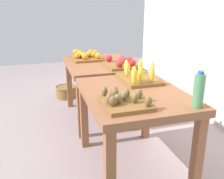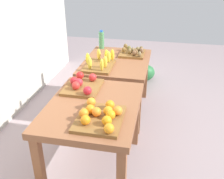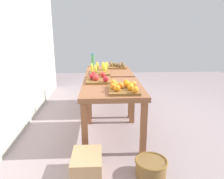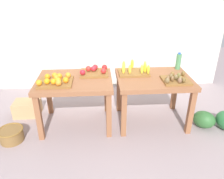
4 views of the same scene
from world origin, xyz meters
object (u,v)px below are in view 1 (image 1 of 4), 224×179
banana_crate (139,76)px  kiwi_bin (124,100)px  orange_bin (86,56)px  water_bottle (199,91)px  display_table_right (133,103)px  wicker_basket (66,91)px  apple_bin (122,63)px  display_table_left (100,71)px  cardboard_produce_box (106,87)px

banana_crate → kiwi_bin: 0.60m
orange_bin → water_bottle: size_ratio=1.76×
display_table_right → kiwi_bin: size_ratio=2.81×
kiwi_bin → wicker_basket: bearing=-175.4°
orange_bin → water_bottle: water_bottle is taller
apple_bin → wicker_basket: 1.42m
orange_bin → kiwi_bin: (1.60, -0.05, -0.01)m
kiwi_bin → banana_crate: bearing=147.8°
display_table_left → cardboard_produce_box: (-0.82, 0.30, -0.50)m
display_table_right → kiwi_bin: bearing=-34.0°
display_table_right → water_bottle: water_bottle is taller
display_table_left → cardboard_produce_box: size_ratio=2.60×
wicker_basket → apple_bin: bearing=25.2°
apple_bin → kiwi_bin: 1.15m
water_bottle → display_table_right: bearing=-145.7°
orange_bin → cardboard_produce_box: 0.98m
display_table_right → water_bottle: 0.58m
orange_bin → kiwi_bin: size_ratio=1.23×
orange_bin → wicker_basket: bearing=-160.3°
orange_bin → banana_crate: bearing=14.1°
apple_bin → water_bottle: water_bottle is taller
display_table_left → apple_bin: size_ratio=2.50×
orange_bin → banana_crate: (1.09, 0.28, 0.00)m
display_table_left → water_bottle: (1.56, 0.30, 0.23)m
banana_crate → kiwi_bin: (0.51, -0.32, -0.01)m
orange_bin → cardboard_produce_box: bearing=144.1°
display_table_left → display_table_right: 1.12m
orange_bin → cardboard_produce_box: orange_bin is taller
display_table_left → banana_crate: size_ratio=2.36×
banana_crate → display_table_right: bearing=-30.3°
apple_bin → display_table_left: bearing=-146.5°
orange_bin → display_table_left: bearing=28.5°
apple_bin → orange_bin: bearing=-148.7°
banana_crate → wicker_basket: 1.92m
kiwi_bin → wicker_basket: 2.34m
water_bottle → kiwi_bin: bearing=-111.6°
display_table_left → display_table_right: bearing=0.0°
display_table_left → orange_bin: orange_bin is taller
kiwi_bin → wicker_basket: size_ratio=1.11×
banana_crate → water_bottle: (0.70, 0.15, 0.08)m
kiwi_bin → water_bottle: size_ratio=1.43×
display_table_left → apple_bin: apple_bin is taller
apple_bin → kiwi_bin: apple_bin is taller
display_table_left → banana_crate: 0.89m
banana_crate → wicker_basket: bearing=-163.8°
water_bottle → wicker_basket: (-2.42, -0.65, -0.75)m
display_table_right → wicker_basket: size_ratio=3.12×
wicker_basket → kiwi_bin: bearing=4.6°
apple_bin → water_bottle: (1.28, 0.12, 0.08)m
display_table_right → apple_bin: 0.87m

